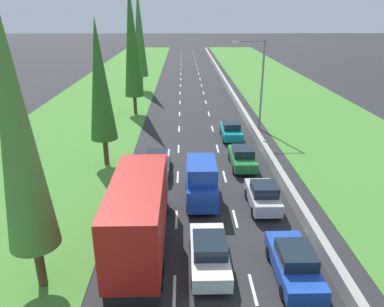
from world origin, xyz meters
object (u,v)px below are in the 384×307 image
(blue_sedan_right_lane, at_px, (294,263))
(silver_sedan_left_lane, at_px, (158,162))
(poplar_tree_third, at_px, (132,40))
(street_light_mast, at_px, (259,79))
(red_box_truck_left_lane, at_px, (140,212))
(green_sedan_right_lane, at_px, (242,157))
(silver_hatchback_right_lane, at_px, (263,196))
(white_sedan_centre_lane, at_px, (209,253))
(poplar_tree_fourth, at_px, (139,33))
(poplar_tree_nearest, at_px, (15,124))
(teal_sedan_right_lane, at_px, (231,130))
(poplar_tree_second, at_px, (100,81))
(blue_van_centre_lane, at_px, (201,181))

(blue_sedan_right_lane, xyz_separation_m, silver_sedan_left_lane, (-7.01, 12.16, 0.00))
(poplar_tree_third, bearing_deg, street_light_mast, -25.60)
(red_box_truck_left_lane, bearing_deg, green_sedan_right_lane, 57.48)
(silver_hatchback_right_lane, height_order, green_sedan_right_lane, silver_hatchback_right_lane)
(silver_sedan_left_lane, distance_m, white_sedan_centre_lane, 11.76)
(blue_sedan_right_lane, distance_m, silver_sedan_left_lane, 14.04)
(red_box_truck_left_lane, distance_m, silver_hatchback_right_lane, 8.34)
(poplar_tree_fourth, bearing_deg, poplar_tree_nearest, -90.00)
(white_sedan_centre_lane, xyz_separation_m, poplar_tree_nearest, (-7.59, -1.05, 6.74))
(silver_hatchback_right_lane, height_order, teal_sedan_right_lane, silver_hatchback_right_lane)
(poplar_tree_second, bearing_deg, blue_van_centre_lane, -40.61)
(red_box_truck_left_lane, height_order, poplar_tree_second, poplar_tree_second)
(poplar_tree_third, bearing_deg, green_sedan_right_lane, -57.60)
(silver_sedan_left_lane, xyz_separation_m, teal_sedan_right_lane, (6.57, 7.96, 0.00))
(silver_sedan_left_lane, bearing_deg, poplar_tree_nearest, -109.59)
(teal_sedan_right_lane, relative_size, street_light_mast, 0.50)
(poplar_tree_fourth, xyz_separation_m, street_light_mast, (13.95, -20.37, -3.21))
(blue_sedan_right_lane, xyz_separation_m, green_sedan_right_lane, (-0.40, 13.12, 0.00))
(street_light_mast, bearing_deg, silver_sedan_left_lane, -131.29)
(poplar_tree_second, height_order, poplar_tree_fourth, poplar_tree_fourth)
(silver_hatchback_right_lane, xyz_separation_m, street_light_mast, (2.65, 16.48, 4.40))
(blue_sedan_right_lane, relative_size, blue_van_centre_lane, 0.92)
(blue_van_centre_lane, relative_size, poplar_tree_third, 0.33)
(blue_sedan_right_lane, bearing_deg, poplar_tree_third, 110.07)
(silver_hatchback_right_lane, distance_m, teal_sedan_right_lane, 13.57)
(white_sedan_centre_lane, bearing_deg, silver_hatchback_right_lane, 56.94)
(red_box_truck_left_lane, distance_m, poplar_tree_fourth, 41.68)
(street_light_mast, bearing_deg, blue_van_centre_lane, -112.63)
(blue_van_centre_lane, xyz_separation_m, poplar_tree_fourth, (-7.51, 35.83, 7.04))
(poplar_tree_third, bearing_deg, teal_sedan_right_lane, -42.03)
(street_light_mast, bearing_deg, poplar_tree_third, 154.40)
(green_sedan_right_lane, xyz_separation_m, poplar_tree_third, (-10.34, 16.29, 7.69))
(poplar_tree_nearest, xyz_separation_m, street_light_mast, (13.96, 23.26, -2.32))
(teal_sedan_right_lane, height_order, poplar_tree_fourth, poplar_tree_fourth)
(blue_van_centre_lane, relative_size, street_light_mast, 0.54)
(teal_sedan_right_lane, bearing_deg, green_sedan_right_lane, -89.68)
(silver_sedan_left_lane, bearing_deg, poplar_tree_third, 102.20)
(red_box_truck_left_lane, xyz_separation_m, poplar_tree_nearest, (-4.20, -2.64, 5.37))
(blue_sedan_right_lane, height_order, street_light_mast, street_light_mast)
(poplar_tree_nearest, bearing_deg, poplar_tree_fourth, 90.00)
(red_box_truck_left_lane, bearing_deg, poplar_tree_fourth, 95.84)
(green_sedan_right_lane, distance_m, blue_van_centre_lane, 6.57)
(poplar_tree_nearest, relative_size, poplar_tree_fourth, 0.88)
(poplar_tree_second, bearing_deg, teal_sedan_right_lane, 30.21)
(red_box_truck_left_lane, height_order, poplar_tree_third, poplar_tree_third)
(poplar_tree_third, bearing_deg, silver_sedan_left_lane, -77.80)
(poplar_tree_second, bearing_deg, silver_hatchback_right_lane, -33.28)
(silver_sedan_left_lane, relative_size, teal_sedan_right_lane, 1.00)
(green_sedan_right_lane, bearing_deg, poplar_tree_fourth, 109.97)
(teal_sedan_right_lane, bearing_deg, white_sedan_centre_lane, -99.97)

